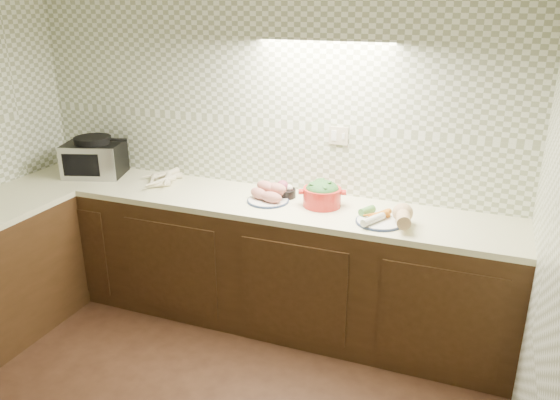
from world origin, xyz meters
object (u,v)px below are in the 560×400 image
(onion_bowl, at_px, (284,191))
(dutch_oven, at_px, (322,194))
(parsnip_pile, at_px, (159,178))
(veg_plate, at_px, (390,216))
(sweet_potato_plate, at_px, (269,194))
(toaster_oven, at_px, (94,157))

(onion_bowl, relative_size, dutch_oven, 0.49)
(parsnip_pile, xyz_separation_m, veg_plate, (1.75, -0.18, 0.02))
(parsnip_pile, relative_size, sweet_potato_plate, 1.24)
(dutch_oven, xyz_separation_m, veg_plate, (0.47, -0.13, -0.04))
(parsnip_pile, xyz_separation_m, onion_bowl, (0.99, 0.03, 0.01))
(toaster_oven, height_order, parsnip_pile, toaster_oven)
(dutch_oven, bearing_deg, toaster_oven, 161.63)
(toaster_oven, xyz_separation_m, parsnip_pile, (0.54, 0.04, -0.11))
(onion_bowl, bearing_deg, veg_plate, -15.20)
(parsnip_pile, height_order, veg_plate, veg_plate)
(dutch_oven, bearing_deg, sweet_potato_plate, 169.08)
(toaster_oven, bearing_deg, sweet_potato_plate, -20.08)
(veg_plate, bearing_deg, dutch_oven, 164.23)
(toaster_oven, height_order, veg_plate, toaster_oven)
(toaster_oven, xyz_separation_m, veg_plate, (2.29, -0.14, -0.09))
(toaster_oven, distance_m, dutch_oven, 1.82)
(toaster_oven, relative_size, sweet_potato_plate, 1.74)
(sweet_potato_plate, xyz_separation_m, veg_plate, (0.83, -0.09, -0.00))
(parsnip_pile, distance_m, veg_plate, 1.75)
(parsnip_pile, distance_m, dutch_oven, 1.28)
(sweet_potato_plate, bearing_deg, veg_plate, -6.02)
(sweet_potato_plate, bearing_deg, parsnip_pile, 174.39)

